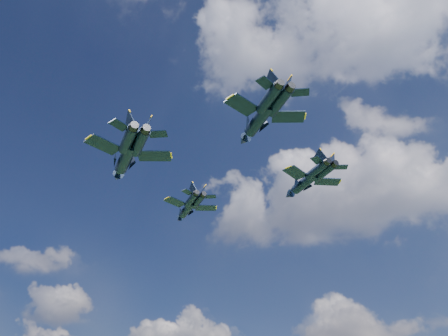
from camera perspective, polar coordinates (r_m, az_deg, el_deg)
jet_lead at (r=100.74m, az=-4.29°, el=-4.74°), size 12.93×11.95×3.39m
jet_left at (r=79.71m, az=-11.23°, el=1.01°), size 15.85×14.81×4.18m
jet_right at (r=91.78m, az=9.10°, el=-1.71°), size 14.34×12.32×3.66m
jet_slot at (r=70.73m, az=3.89°, el=5.41°), size 13.97×13.35×3.72m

